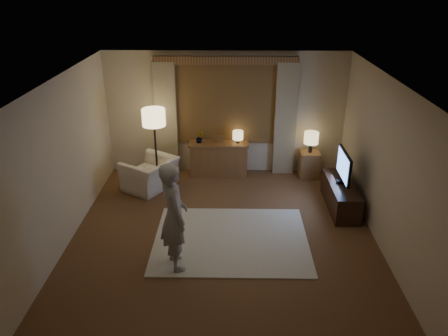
{
  "coord_description": "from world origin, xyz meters",
  "views": [
    {
      "loc": [
        0.13,
        -6.09,
        4.01
      ],
      "look_at": [
        0.0,
        0.6,
        1.01
      ],
      "focal_mm": 35.0,
      "sensor_mm": 36.0,
      "label": 1
    }
  ],
  "objects_px": {
    "armchair": "(150,174)",
    "tv_stand": "(340,195)",
    "side_table": "(309,164)",
    "person": "(174,216)",
    "sideboard": "(219,160)"
  },
  "relations": [
    {
      "from": "sideboard",
      "to": "tv_stand",
      "type": "xyz_separation_m",
      "value": [
        2.29,
        -1.4,
        -0.1
      ]
    },
    {
      "from": "side_table",
      "to": "tv_stand",
      "type": "xyz_separation_m",
      "value": [
        0.37,
        -1.35,
        -0.03
      ]
    },
    {
      "from": "sideboard",
      "to": "side_table",
      "type": "distance_m",
      "value": 1.92
    },
    {
      "from": "person",
      "to": "side_table",
      "type": "bearing_deg",
      "value": -59.98
    },
    {
      "from": "armchair",
      "to": "tv_stand",
      "type": "distance_m",
      "value": 3.73
    },
    {
      "from": "sideboard",
      "to": "tv_stand",
      "type": "relative_size",
      "value": 0.86
    },
    {
      "from": "side_table",
      "to": "person",
      "type": "height_order",
      "value": "person"
    },
    {
      "from": "side_table",
      "to": "person",
      "type": "relative_size",
      "value": 0.34
    },
    {
      "from": "armchair",
      "to": "side_table",
      "type": "distance_m",
      "value": 3.35
    },
    {
      "from": "side_table",
      "to": "sideboard",
      "type": "bearing_deg",
      "value": 178.51
    },
    {
      "from": "armchair",
      "to": "tv_stand",
      "type": "xyz_separation_m",
      "value": [
        3.66,
        -0.72,
        -0.06
      ]
    },
    {
      "from": "side_table",
      "to": "person",
      "type": "distance_m",
      "value": 4.06
    },
    {
      "from": "sideboard",
      "to": "tv_stand",
      "type": "distance_m",
      "value": 2.69
    },
    {
      "from": "sideboard",
      "to": "side_table",
      "type": "relative_size",
      "value": 2.14
    },
    {
      "from": "armchair",
      "to": "side_table",
      "type": "height_order",
      "value": "armchair"
    }
  ]
}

